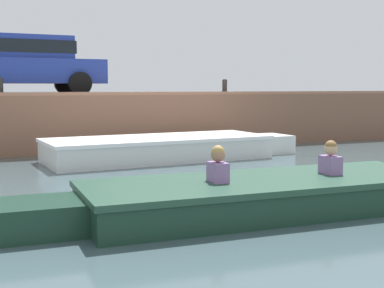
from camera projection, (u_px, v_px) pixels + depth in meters
The scene contains 8 objects.
ground_plane at pixel (115, 211), 7.41m from camera, with size 400.00×400.00×0.00m, color #3D5156.
far_quay_wall at pixel (30, 119), 15.91m from camera, with size 60.00×6.00×1.50m, color brown.
far_wall_coping at pixel (43, 94), 13.20m from camera, with size 60.00×0.24×0.08m, color #9F6C52.
boat_moored_central_white at pixel (168, 148), 12.62m from camera, with size 6.30×2.24×0.54m.
motorboat_passing at pixel (253, 196), 7.24m from camera, with size 6.26×1.92×0.95m.
car_left_inner_blue at pixel (27, 63), 14.17m from camera, with size 4.06×2.08×1.54m.
mooring_bollard_mid at pixel (0, 86), 12.90m from camera, with size 0.15×0.15×0.45m.
mooring_bollard_east at pixel (225, 86), 15.32m from camera, with size 0.15×0.15×0.45m.
Camera 1 is at (-1.93, -0.68, 1.71)m, focal length 50.00 mm.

